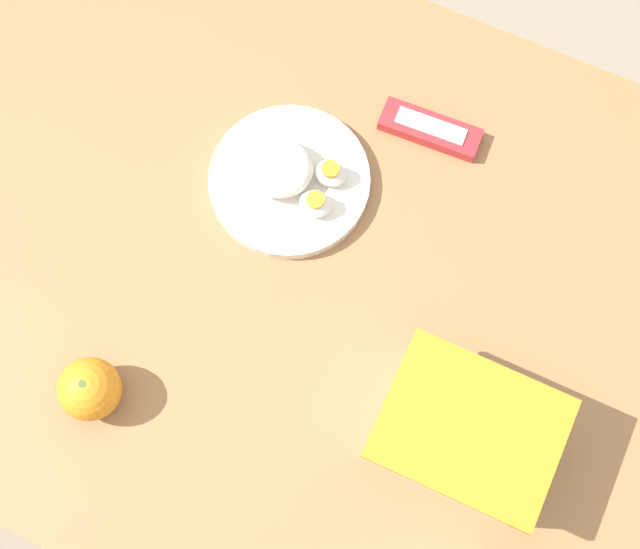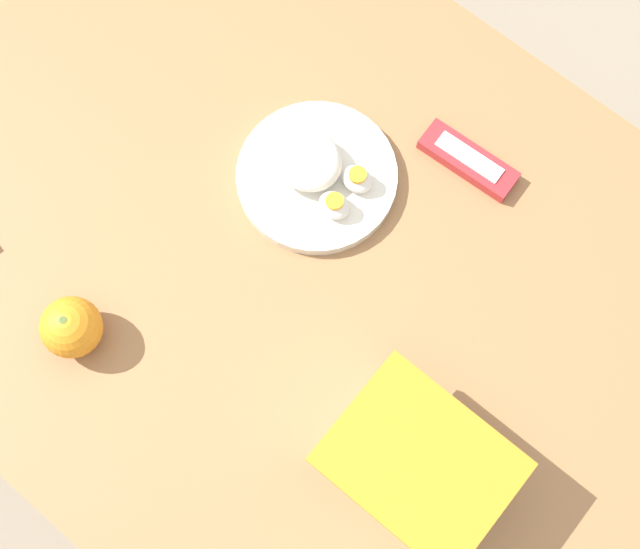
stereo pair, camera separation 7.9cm
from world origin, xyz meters
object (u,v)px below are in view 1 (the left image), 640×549
at_px(orange_fruit, 90,389).
at_px(rice_plate, 288,177).
at_px(candy_bar, 430,129).
at_px(food_container, 464,434).

height_order(orange_fruit, rice_plate, orange_fruit).
xyz_separation_m(orange_fruit, rice_plate, (-0.09, -0.34, -0.02)).
bearing_deg(candy_bar, orange_fruit, 64.58).
relative_size(orange_fruit, rice_plate, 0.36).
height_order(food_container, rice_plate, food_container).
distance_m(food_container, rice_plate, 0.38).
relative_size(orange_fruit, candy_bar, 0.55).
bearing_deg(food_container, candy_bar, -62.51).
xyz_separation_m(rice_plate, candy_bar, (-0.14, -0.14, -0.01)).
height_order(food_container, candy_bar, food_container).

